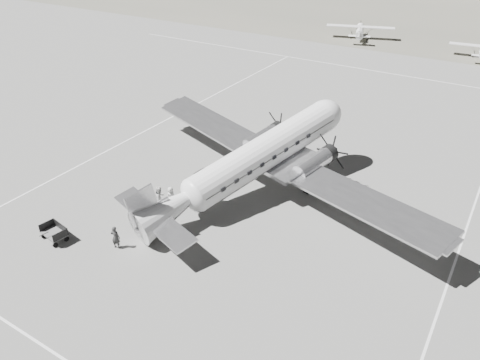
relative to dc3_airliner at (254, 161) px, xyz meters
name	(u,v)px	position (x,y,z in m)	size (l,w,h in m)	color
ground	(258,233)	(2.91, -4.29, -2.83)	(260.00, 260.00, 0.00)	slate
taxi_line_right	(442,301)	(14.91, -4.29, -2.83)	(0.15, 80.00, 0.01)	silver
taxi_line_left	(154,126)	(-15.09, 5.71, -2.83)	(0.15, 60.00, 0.01)	silver
taxi_line_horizon	(410,77)	(2.91, 35.71, -2.83)	(90.00, 0.15, 0.01)	silver
grass_infield	(476,9)	(2.91, 90.71, -2.83)	(260.00, 90.00, 0.01)	#625F53
dc3_airliner	(254,161)	(0.00, 0.00, 0.00)	(29.75, 20.64, 5.67)	silver
light_plane_left	(360,32)	(-9.68, 51.47, -1.67)	(11.24, 9.12, 2.33)	silver
baggage_cart_near	(144,210)	(-5.17, -6.80, -2.36)	(1.66, 1.17, 0.94)	#585858
baggage_cart_far	(54,233)	(-8.33, -12.07, -2.30)	(1.88, 1.33, 1.06)	#585858
ground_crew	(116,237)	(-4.21, -10.50, -1.99)	(0.61, 0.40, 1.68)	#2B2B2B
ramp_agent	(160,198)	(-4.72, -5.45, -1.88)	(0.92, 0.72, 1.90)	silver
passenger	(171,196)	(-4.44, -4.60, -2.09)	(0.72, 0.47, 1.48)	beige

